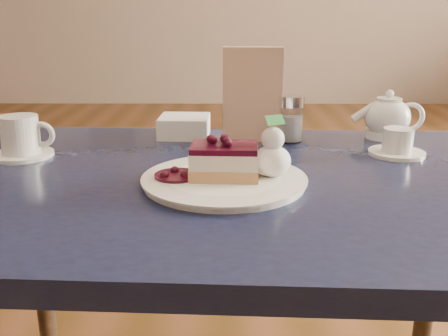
{
  "coord_description": "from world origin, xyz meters",
  "views": [
    {
      "loc": [
        -0.13,
        -0.83,
        1.0
      ],
      "look_at": [
        -0.14,
        -0.08,
        0.77
      ],
      "focal_mm": 40.0,
      "sensor_mm": 36.0,
      "label": 1
    }
  ],
  "objects_px": {
    "main_table": "(226,214)",
    "dessert_plate": "(224,180)",
    "tea_set": "(389,123)",
    "cheesecake_slice": "(224,161)",
    "coffee_set": "(22,139)"
  },
  "relations": [
    {
      "from": "coffee_set",
      "to": "cheesecake_slice",
      "type": "bearing_deg",
      "value": -22.38
    },
    {
      "from": "cheesecake_slice",
      "to": "coffee_set",
      "type": "bearing_deg",
      "value": 160.14
    },
    {
      "from": "dessert_plate",
      "to": "cheesecake_slice",
      "type": "xyz_separation_m",
      "value": [
        0.0,
        -0.0,
        0.03
      ]
    },
    {
      "from": "tea_set",
      "to": "dessert_plate",
      "type": "bearing_deg",
      "value": -140.64
    },
    {
      "from": "main_table",
      "to": "cheesecake_slice",
      "type": "distance_m",
      "value": 0.13
    },
    {
      "from": "dessert_plate",
      "to": "coffee_set",
      "type": "xyz_separation_m",
      "value": [
        -0.41,
        0.17,
        0.03
      ]
    },
    {
      "from": "main_table",
      "to": "tea_set",
      "type": "bearing_deg",
      "value": 37.36
    },
    {
      "from": "dessert_plate",
      "to": "cheesecake_slice",
      "type": "relative_size",
      "value": 2.33
    },
    {
      "from": "dessert_plate",
      "to": "tea_set",
      "type": "height_order",
      "value": "tea_set"
    },
    {
      "from": "main_table",
      "to": "tea_set",
      "type": "distance_m",
      "value": 0.47
    },
    {
      "from": "main_table",
      "to": "cheesecake_slice",
      "type": "relative_size",
      "value": 9.98
    },
    {
      "from": "main_table",
      "to": "tea_set",
      "type": "xyz_separation_m",
      "value": [
        0.37,
        0.26,
        0.12
      ]
    },
    {
      "from": "main_table",
      "to": "tea_set",
      "type": "relative_size",
      "value": 4.54
    },
    {
      "from": "main_table",
      "to": "coffee_set",
      "type": "relative_size",
      "value": 8.86
    },
    {
      "from": "main_table",
      "to": "dessert_plate",
      "type": "relative_size",
      "value": 4.28
    }
  ]
}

